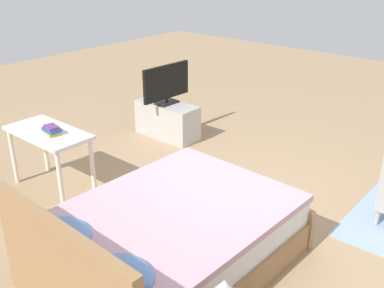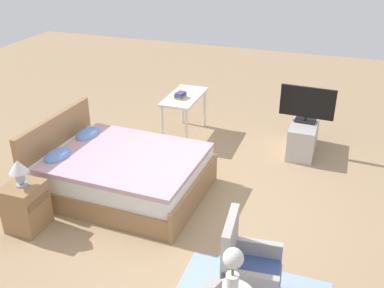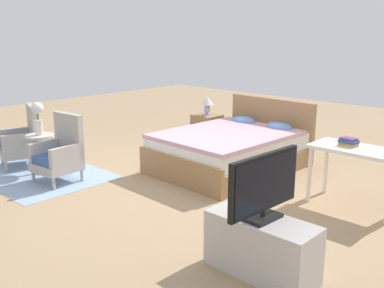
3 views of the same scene
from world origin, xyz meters
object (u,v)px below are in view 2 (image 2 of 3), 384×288
object	(u,v)px
tv_stand	(303,136)
vanity_desk	(184,102)
bed	(120,172)
armchair_by_window_right	(246,269)
flower_vase	(233,268)
table_lamp	(19,169)
tv_flatscreen	(307,104)
nightstand	(26,206)
book_stack	(180,95)

from	to	relation	value
tv_stand	vanity_desk	distance (m)	2.03
bed	tv_stand	xyz separation A→B (m)	(2.06, -2.19, -0.04)
armchair_by_window_right	flower_vase	distance (m)	0.72
table_lamp	tv_flatscreen	distance (m)	4.26
tv_stand	tv_flatscreen	xyz separation A→B (m)	(0.00, -0.00, 0.55)
flower_vase	tv_flatscreen	world-z (taller)	tv_flatscreen
nightstand	tv_flatscreen	xyz separation A→B (m)	(3.15, -2.87, 0.51)
bed	armchair_by_window_right	distance (m)	2.47
bed	table_lamp	distance (m)	1.38
nightstand	table_lamp	distance (m)	0.51
armchair_by_window_right	tv_stand	bearing A→B (deg)	-2.15
vanity_desk	armchair_by_window_right	bearing A→B (deg)	-150.82
bed	book_stack	size ratio (longest dim) A/B	10.08
tv_stand	flower_vase	bearing A→B (deg)	177.99
table_lamp	vanity_desk	xyz separation A→B (m)	(3.08, -0.87, -0.19)
nightstand	book_stack	world-z (taller)	book_stack
vanity_desk	nightstand	bearing A→B (deg)	164.20
flower_vase	bed	bearing A→B (deg)	47.16
table_lamp	vanity_desk	size ratio (longest dim) A/B	0.32
bed	table_lamp	bearing A→B (deg)	148.13
flower_vase	vanity_desk	distance (m)	4.32
bed	tv_flatscreen	bearing A→B (deg)	-46.69
nightstand	tv_stand	size ratio (longest dim) A/B	0.61
tv_stand	book_stack	world-z (taller)	book_stack
nightstand	book_stack	xyz separation A→B (m)	(2.95, -0.85, 0.47)
bed	table_lamp	size ratio (longest dim) A/B	6.65
tv_flatscreen	armchair_by_window_right	bearing A→B (deg)	177.85
table_lamp	book_stack	xyz separation A→B (m)	(2.95, -0.85, -0.04)
flower_vase	tv_flatscreen	size ratio (longest dim) A/B	0.57
flower_vase	tv_stand	size ratio (longest dim) A/B	0.50
table_lamp	tv_stand	xyz separation A→B (m)	(3.15, -2.87, -0.55)
table_lamp	tv_stand	bearing A→B (deg)	-42.30
table_lamp	nightstand	bearing A→B (deg)	-90.00
bed	armchair_by_window_right	xyz separation A→B (m)	(-1.36, -2.06, 0.08)
flower_vase	table_lamp	world-z (taller)	flower_vase
vanity_desk	book_stack	xyz separation A→B (m)	(-0.12, 0.02, 0.15)
flower_vase	tv_flatscreen	distance (m)	3.97
table_lamp	book_stack	distance (m)	3.07
bed	tv_stand	size ratio (longest dim) A/B	2.29
flower_vase	book_stack	bearing A→B (deg)	26.51
flower_vase	vanity_desk	size ratio (longest dim) A/B	0.46
armchair_by_window_right	tv_flatscreen	world-z (taller)	tv_flatscreen
tv_flatscreen	table_lamp	bearing A→B (deg)	137.72
tv_flatscreen	nightstand	bearing A→B (deg)	137.73
armchair_by_window_right	bed	bearing A→B (deg)	56.61
table_lamp	bed	bearing A→B (deg)	-31.87
armchair_by_window_right	table_lamp	xyz separation A→B (m)	(0.27, 2.74, 0.42)
bed	tv_flatscreen	world-z (taller)	tv_flatscreen
tv_flatscreen	vanity_desk	bearing A→B (deg)	92.23
armchair_by_window_right	flower_vase	size ratio (longest dim) A/B	1.93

